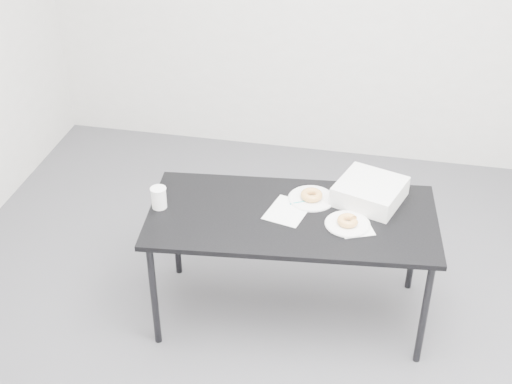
% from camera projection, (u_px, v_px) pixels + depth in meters
% --- Properties ---
extents(floor, '(4.00, 4.00, 0.00)m').
position_uv_depth(floor, '(264.00, 325.00, 3.95)').
color(floor, '#454549').
rests_on(floor, ground).
extents(table, '(1.55, 0.84, 0.68)m').
position_uv_depth(table, '(292.00, 223.00, 3.69)').
color(table, black).
rests_on(table, floor).
extents(scorecard, '(0.24, 0.28, 0.00)m').
position_uv_depth(scorecard, '(288.00, 211.00, 3.69)').
color(scorecard, white).
rests_on(scorecard, table).
extents(logo_patch, '(0.05, 0.05, 0.00)m').
position_uv_depth(logo_patch, '(304.00, 202.00, 3.75)').
color(logo_patch, green).
rests_on(logo_patch, scorecard).
extents(pen, '(0.10, 0.06, 0.01)m').
position_uv_depth(pen, '(300.00, 202.00, 3.75)').
color(pen, '#0D8E91').
rests_on(pen, scorecard).
extents(napkin, '(0.21, 0.21, 0.00)m').
position_uv_depth(napkin, '(355.00, 228.00, 3.56)').
color(napkin, white).
rests_on(napkin, table).
extents(plate_near, '(0.23, 0.23, 0.01)m').
position_uv_depth(plate_near, '(348.00, 224.00, 3.58)').
color(plate_near, silver).
rests_on(plate_near, napkin).
extents(donut_near, '(0.13, 0.13, 0.04)m').
position_uv_depth(donut_near, '(348.00, 221.00, 3.57)').
color(donut_near, '#BE723C').
rests_on(donut_near, plate_near).
extents(plate_far, '(0.25, 0.25, 0.01)m').
position_uv_depth(plate_far, '(311.00, 199.00, 3.78)').
color(plate_far, silver).
rests_on(plate_far, table).
extents(donut_far, '(0.14, 0.14, 0.04)m').
position_uv_depth(donut_far, '(312.00, 195.00, 3.77)').
color(donut_far, '#BE723C').
rests_on(donut_far, plate_far).
extents(coffee_cup, '(0.08, 0.08, 0.12)m').
position_uv_depth(coffee_cup, '(159.00, 198.00, 3.69)').
color(coffee_cup, white).
rests_on(coffee_cup, table).
extents(cup_lid, '(0.08, 0.08, 0.01)m').
position_uv_depth(cup_lid, '(351.00, 186.00, 3.88)').
color(cup_lid, white).
rests_on(cup_lid, table).
extents(bakery_box, '(0.41, 0.41, 0.11)m').
position_uv_depth(bakery_box, '(370.00, 192.00, 3.74)').
color(bakery_box, silver).
rests_on(bakery_box, table).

